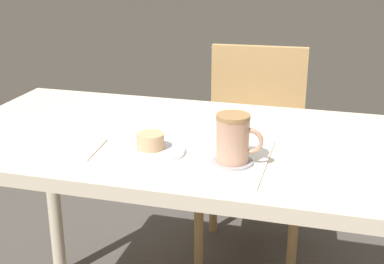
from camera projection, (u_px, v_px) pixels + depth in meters
The scene contains 8 objects.
dining_table at pixel (187, 165), 1.48m from camera, with size 1.32×0.68×0.75m.
wooden_chair at pixel (254, 144), 2.15m from camera, with size 0.45×0.45×0.85m.
placemat at pixel (188, 156), 1.32m from camera, with size 0.39×0.30×0.00m, color white.
pastry_plate at pixel (151, 151), 1.32m from camera, with size 0.17×0.17×0.01m, color white.
pastry at pixel (150, 141), 1.32m from camera, with size 0.07×0.07×0.04m, color tan.
coffee_coaster at pixel (232, 162), 1.27m from camera, with size 0.10×0.10×0.01m, color #99999E.
coffee_mug at pixel (234, 138), 1.25m from camera, with size 0.11×0.08×0.12m.
paper_napkin at pixel (70, 148), 1.36m from camera, with size 0.15×0.15×0.00m, color silver.
Camera 1 is at (0.38, -1.30, 1.25)m, focal length 50.00 mm.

